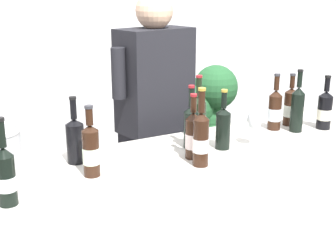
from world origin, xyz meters
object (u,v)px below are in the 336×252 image
Objects in this scene: wine_bottle_0 at (191,125)px; wine_bottle_9 at (223,127)px; wine_bottle_4 at (201,138)px; wine_bottle_11 at (290,106)px; wine_glass at (254,121)px; potted_shrub at (199,124)px; person_server at (155,141)px; wine_bottle_1 at (198,116)px; wine_bottle_3 at (91,150)px; wine_bottle_6 at (6,175)px; wine_bottle_7 at (75,139)px; wine_bottle_5 at (297,108)px; wine_bottle_2 at (193,135)px; wine_bottle_8 at (275,110)px; wine_bottle_10 at (325,110)px.

wine_bottle_0 reaches higher than wine_bottle_9.
wine_bottle_0 is 0.89× the size of wine_bottle_4.
wine_bottle_9 is 0.99× the size of wine_bottle_11.
wine_glass is 0.16× the size of potted_shrub.
person_server is at bearing 93.86° from wine_bottle_9.
wine_bottle_1 is 0.40m from wine_bottle_4.
wine_bottle_6 is (-0.36, -0.11, 0.00)m from wine_bottle_3.
wine_bottle_7 reaches higher than wine_bottle_11.
wine_bottle_7 is 1.27m from wine_bottle_11.
wine_bottle_5 is (0.53, -0.17, 0.02)m from wine_bottle_1.
person_server reaches higher than wine_bottle_4.
wine_bottle_2 is 0.54m from wine_bottle_7.
wine_bottle_10 is (0.26, -0.12, -0.00)m from wine_bottle_8.
wine_bottle_4 is 0.20× the size of person_server.
wine_bottle_4 is 1.69m from potted_shrub.
wine_bottle_6 is (-0.83, 0.02, -0.01)m from wine_bottle_4.
wine_bottle_3 reaches higher than wine_bottle_9.
wine_bottle_7 is at bearing 39.37° from wine_bottle_6.
wine_bottle_10 is (1.39, -0.17, -0.00)m from wine_bottle_7.
wine_bottle_1 is at bearing 17.53° from wine_bottle_6.
wine_bottle_1 is 0.56m from wine_bottle_5.
wine_bottle_9 is 0.17m from wine_glass.
wine_bottle_9 is (1.05, 0.12, -0.01)m from wine_bottle_6.
wine_bottle_1 reaches higher than wine_bottle_2.
wine_bottle_1 is at bearing -86.09° from person_server.
wine_bottle_10 is 1.31m from potted_shrub.
wine_bottle_6 is 1.12× the size of wine_bottle_9.
wine_bottle_2 is 0.36m from wine_glass.
wine_glass is at bearing -0.35° from wine_bottle_2.
wine_bottle_7 is at bearing 173.91° from wine_bottle_5.
wine_bottle_4 is at bearing -120.81° from wine_bottle_1.
person_server is (-0.56, 0.61, -0.29)m from wine_bottle_5.
wine_bottle_7 is 0.72m from wine_bottle_9.
wine_bottle_2 is at bearing 78.64° from wine_bottle_4.
wine_bottle_5 is 0.12m from wine_bottle_8.
wine_bottle_2 is 0.89m from wine_bottle_10.
wine_bottle_4 is (-0.20, -0.34, 0.01)m from wine_bottle_1.
person_server reaches higher than wine_bottle_10.
wine_bottle_7 is (-0.50, 0.21, 0.00)m from wine_bottle_2.
wine_bottle_3 reaches higher than wine_bottle_11.
wine_bottle_10 is (0.89, 0.04, -0.00)m from wine_bottle_2.
wine_bottle_3 is at bearing -136.98° from potted_shrub.
wine_glass is at bearing -111.28° from potted_shrub.
wine_bottle_5 is 0.20× the size of person_server.
wine_glass is at bearing -24.07° from wine_bottle_0.
wine_bottle_3 is 1.64× the size of wine_glass.
wine_bottle_3 is 1.38m from wine_bottle_10.
wine_bottle_4 reaches higher than wine_bottle_9.
wine_bottle_4 is 0.84m from wine_bottle_11.
wine_bottle_0 is 1.00× the size of wine_bottle_8.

